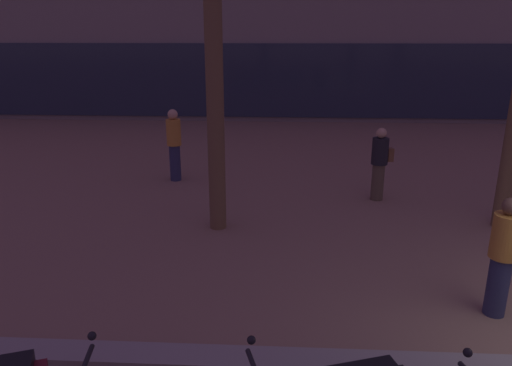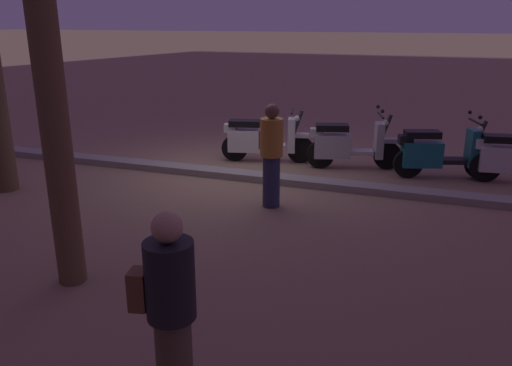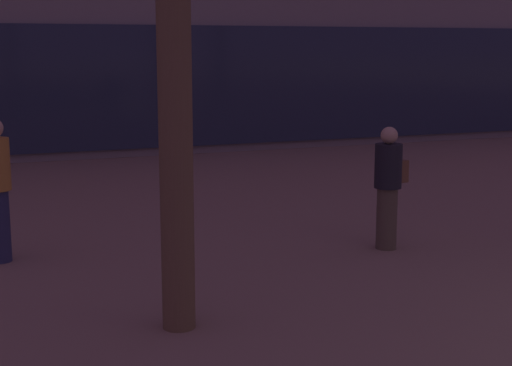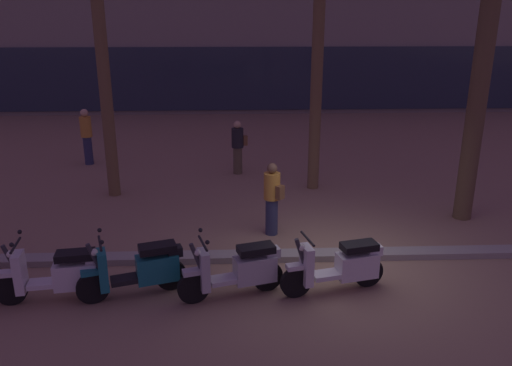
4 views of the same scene
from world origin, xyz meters
TOP-DOWN VIEW (x-y plane):
  - ground_plane at (0.00, 0.00)m, footprint 200.00×200.00m
  - curb_strip at (0.00, 0.22)m, footprint 60.00×0.36m
  - scooter_white_mid_rear at (-4.76, -1.09)m, footprint 1.76×0.60m
  - scooter_teal_last_in_row at (-3.47, -0.97)m, footprint 1.73×0.79m
  - scooter_silver_far_back at (-1.87, -1.05)m, footprint 1.74×0.76m
  - scooter_white_second_in_line at (-0.17, -0.97)m, footprint 1.80×0.72m
  - pedestrian_strolling_near_curb at (-1.16, 1.38)m, footprint 0.42×0.43m
  - pedestrian_window_shopping at (-6.42, 6.84)m, footprint 0.34×0.34m
  - pedestrian_by_palm_tree at (-1.84, 5.69)m, footprint 0.46×0.34m

SIDE VIEW (x-z plane):
  - ground_plane at x=0.00m, z-range 0.00..0.00m
  - curb_strip at x=0.00m, z-range 0.00..0.12m
  - scooter_white_second_in_line at x=-0.17m, z-range -0.07..0.97m
  - scooter_white_mid_rear at x=-4.76m, z-range -0.14..1.04m
  - scooter_silver_far_back at x=-1.87m, z-range -0.13..1.04m
  - scooter_teal_last_in_row at x=-3.47m, z-range -0.13..1.05m
  - pedestrian_by_palm_tree at x=-1.84m, z-range 0.04..1.59m
  - pedestrian_strolling_near_curb at x=-1.16m, z-range 0.04..1.59m
  - pedestrian_window_shopping at x=-6.42m, z-range 0.05..1.76m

